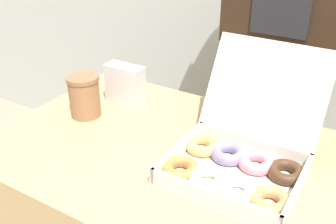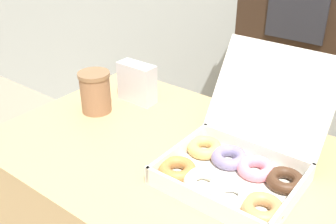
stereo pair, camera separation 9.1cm
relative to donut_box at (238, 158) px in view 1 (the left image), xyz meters
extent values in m
cube|color=silver|center=(0.00, -0.03, -0.03)|extent=(0.30, 0.24, 0.01)
cube|color=silver|center=(-0.15, -0.03, -0.01)|extent=(0.01, 0.24, 0.04)
cube|color=silver|center=(0.15, -0.03, -0.01)|extent=(0.01, 0.24, 0.04)
cube|color=silver|center=(0.00, -0.14, -0.01)|extent=(0.30, 0.01, 0.04)
cube|color=silver|center=(0.00, 0.09, -0.01)|extent=(0.30, 0.01, 0.04)
cube|color=silver|center=(0.00, 0.16, 0.11)|extent=(0.30, 0.13, 0.22)
torus|color=#A87038|center=(-0.11, -0.08, -0.02)|extent=(0.09, 0.09, 0.03)
torus|color=tan|center=(-0.11, 0.03, -0.02)|extent=(0.12, 0.12, 0.03)
torus|color=silver|center=(-0.03, -0.08, -0.02)|extent=(0.12, 0.12, 0.03)
torus|color=slate|center=(-0.03, 0.03, -0.02)|extent=(0.09, 0.09, 0.03)
torus|color=white|center=(0.04, -0.08, -0.02)|extent=(0.10, 0.10, 0.03)
torus|color=pink|center=(0.04, 0.03, -0.02)|extent=(0.12, 0.12, 0.03)
torus|color=#B27F4C|center=(0.11, -0.08, -0.02)|extent=(0.12, 0.12, 0.03)
torus|color=#422819|center=(0.11, 0.03, -0.02)|extent=(0.12, 0.12, 0.03)
cylinder|color=#8C6042|center=(-0.49, 0.03, 0.02)|extent=(0.09, 0.09, 0.11)
cylinder|color=brown|center=(-0.49, 0.03, 0.08)|extent=(0.09, 0.09, 0.01)
cube|color=silver|center=(-0.44, 0.15, 0.02)|extent=(0.12, 0.05, 0.12)
cylinder|color=#665B51|center=(-0.05, 0.48, -0.33)|extent=(0.20, 0.20, 0.93)
camera|label=1|loc=(0.25, -0.73, 0.53)|focal=42.00mm
camera|label=2|loc=(0.32, -0.68, 0.53)|focal=42.00mm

